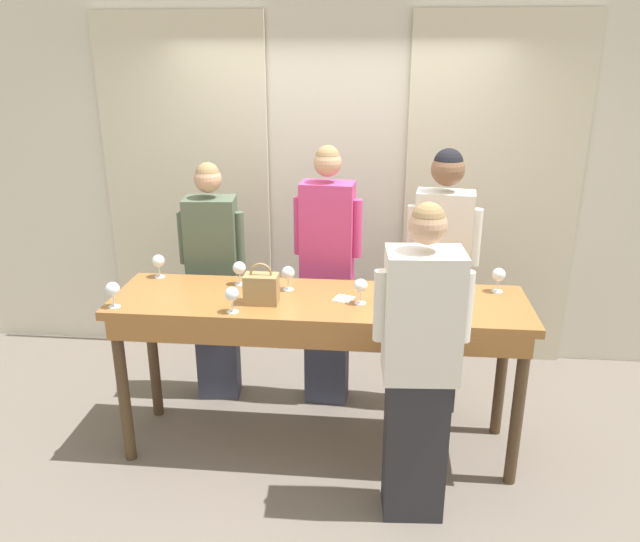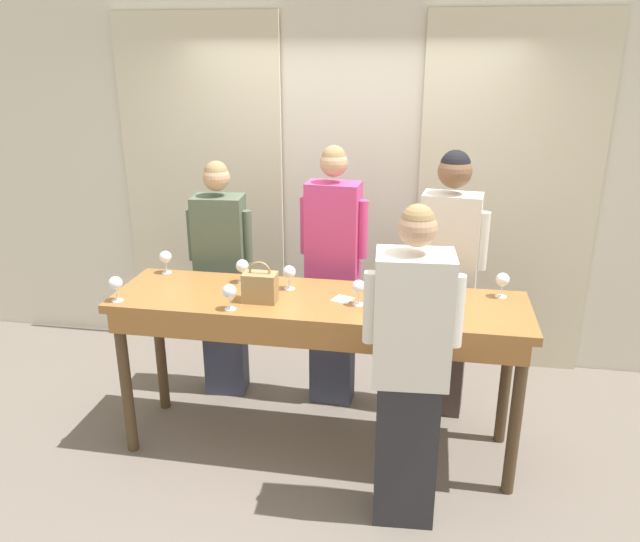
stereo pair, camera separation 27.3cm
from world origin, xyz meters
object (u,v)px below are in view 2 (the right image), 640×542
at_px(wine_glass_front_right, 116,284).
at_px(guest_pink_top, 333,276).
at_px(wine_bottle, 402,283).
at_px(wine_glass_center_mid, 446,298).
at_px(guest_olive_jacket, 222,279).
at_px(guest_cream_sweater, 447,281).
at_px(handbag, 260,286).
at_px(wine_glass_center_right, 242,267).
at_px(wine_glass_back_left, 503,280).
at_px(wine_glass_back_mid, 229,292).
at_px(wine_glass_front_left, 359,287).
at_px(wine_glass_center_left, 289,273).
at_px(tasting_bar, 317,318).
at_px(wine_glass_front_mid, 166,257).
at_px(host_pouring, 410,371).

bearing_deg(wine_glass_front_right, guest_pink_top, 35.03).
relative_size(wine_bottle, wine_glass_center_mid, 2.07).
relative_size(guest_olive_jacket, guest_cream_sweater, 0.94).
bearing_deg(handbag, wine_glass_center_right, 124.35).
bearing_deg(wine_glass_back_left, wine_glass_back_mid, -163.19).
bearing_deg(wine_glass_front_left, wine_glass_center_left, 158.79).
distance_m(wine_glass_center_left, wine_glass_back_mid, 0.45).
bearing_deg(guest_olive_jacket, wine_glass_center_right, -54.59).
distance_m(wine_glass_front_left, guest_olive_jacket, 1.24).
bearing_deg(wine_glass_center_mid, wine_bottle, 144.69).
xyz_separation_m(wine_glass_back_left, guest_cream_sweater, (-0.31, 0.35, -0.16)).
xyz_separation_m(tasting_bar, wine_bottle, (0.49, 0.07, 0.23)).
relative_size(wine_bottle, wine_glass_front_mid, 2.07).
distance_m(tasting_bar, wine_glass_center_right, 0.60).
bearing_deg(wine_glass_center_right, host_pouring, -33.90).
distance_m(handbag, wine_glass_center_left, 0.25).
height_order(wine_glass_front_right, host_pouring, host_pouring).
distance_m(wine_glass_center_right, wine_glass_back_mid, 0.43).
bearing_deg(guest_olive_jacket, wine_bottle, -22.12).
height_order(tasting_bar, wine_glass_center_left, wine_glass_center_left).
distance_m(wine_glass_back_mid, guest_cream_sweater, 1.48).
bearing_deg(wine_glass_front_right, guest_cream_sweater, 22.92).
relative_size(tasting_bar, guest_pink_top, 1.34).
bearing_deg(handbag, wine_glass_front_left, 4.72).
distance_m(wine_glass_front_mid, wine_glass_center_right, 0.55).
relative_size(handbag, guest_olive_jacket, 0.14).
height_order(wine_bottle, guest_pink_top, guest_pink_top).
relative_size(wine_glass_back_left, guest_olive_jacket, 0.09).
bearing_deg(wine_glass_center_right, handbag, -55.65).
xyz_separation_m(handbag, wine_glass_front_left, (0.57, 0.05, 0.01)).
xyz_separation_m(wine_glass_front_mid, wine_glass_center_right, (0.55, -0.08, -0.00)).
relative_size(tasting_bar, handbag, 10.01).
bearing_deg(wine_glass_center_left, wine_glass_center_mid, -14.96).
distance_m(wine_glass_front_mid, host_pouring, 1.84).
bearing_deg(wine_glass_back_mid, wine_glass_center_mid, 5.64).
height_order(wine_bottle, guest_cream_sweater, guest_cream_sweater).
distance_m(wine_glass_center_left, host_pouring, 1.05).
distance_m(wine_glass_center_right, guest_olive_jacket, 0.53).
bearing_deg(wine_glass_back_mid, wine_glass_back_left, 16.81).
xyz_separation_m(wine_glass_center_right, guest_cream_sweater, (1.28, 0.39, -0.16)).
height_order(handbag, wine_glass_center_mid, handbag).
distance_m(handbag, wine_glass_back_left, 1.43).
bearing_deg(tasting_bar, wine_glass_center_mid, -8.14).
bearing_deg(guest_pink_top, wine_glass_back_left, -18.32).
bearing_deg(guest_olive_jacket, wine_glass_center_left, -37.14).
bearing_deg(wine_glass_back_mid, wine_glass_front_mid, 139.59).
bearing_deg(handbag, wine_glass_center_mid, -1.62).
relative_size(wine_glass_back_mid, host_pouring, 0.09).
distance_m(tasting_bar, wine_glass_front_left, 0.34).
relative_size(wine_glass_back_left, host_pouring, 0.09).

